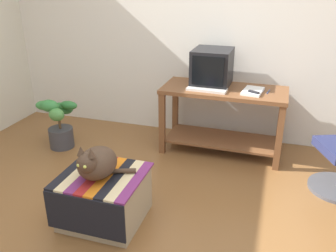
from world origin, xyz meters
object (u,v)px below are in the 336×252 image
potted_plant (59,123)px  stapler (254,93)px  tv_monitor (212,68)px  cat (96,163)px  keyboard (207,89)px  book (253,91)px  ottoman_with_blanket (104,197)px  desk (223,109)px

potted_plant → stapler: bearing=9.0°
tv_monitor → cat: tv_monitor is taller
keyboard → cat: 1.49m
book → tv_monitor: bearing=169.8°
tv_monitor → stapler: bearing=-25.8°
keyboard → ottoman_with_blanket: 1.53m
desk → tv_monitor: 0.45m
keyboard → book: 0.45m
desk → ottoman_with_blanket: (-0.67, -1.47, -0.28)m
potted_plant → keyboard: bearing=11.8°
desk → potted_plant: bearing=-164.8°
ottoman_with_blanket → cat: size_ratio=1.55×
cat → stapler: (0.99, 1.38, 0.21)m
tv_monitor → book: size_ratio=1.49×
keyboard → book: same height
cat → potted_plant: size_ratio=0.69×
cat → stapler: bearing=58.2°
book → cat: (-0.98, -1.47, -0.20)m
ottoman_with_blanket → desk: bearing=65.4°
tv_monitor → desk: bearing=-30.9°
keyboard → stapler: (0.46, -0.01, 0.01)m
desk → book: 0.38m
book → cat: book is taller
desk → ottoman_with_blanket: bearing=-114.2°
keyboard → cat: size_ratio=0.99×
desk → keyboard: bearing=-140.6°
book → potted_plant: book is taller
book → keyboard: bearing=-162.6°
potted_plant → cat: bearing=-45.5°
desk → cat: 1.66m
desk → potted_plant: (-1.72, -0.45, -0.19)m
keyboard → potted_plant: 1.66m
book → ottoman_with_blanket: size_ratio=0.48×
desk → ottoman_with_blanket: size_ratio=2.05×
tv_monitor → stapler: (0.46, -0.23, -0.16)m
cat → potted_plant: cat is taller
keyboard → desk: bearing=41.8°
book → cat: bearing=-116.5°
keyboard → cat: (-0.53, -1.38, -0.20)m
cat → stapler: stapler is taller
desk → tv_monitor: (-0.15, 0.09, 0.41)m
tv_monitor → stapler: tv_monitor is taller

